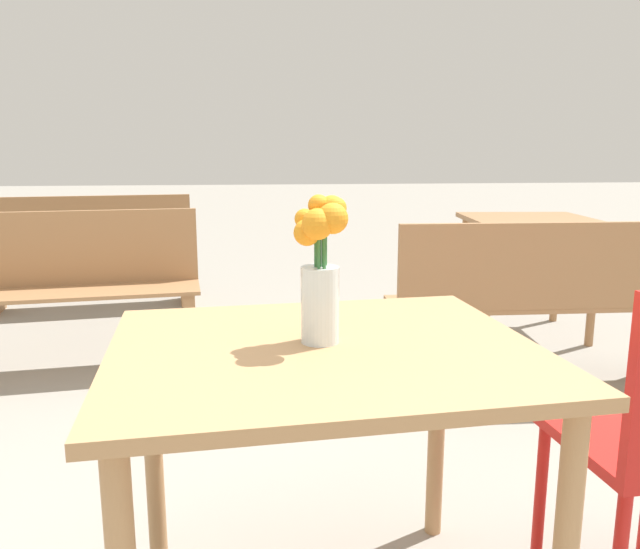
{
  "coord_description": "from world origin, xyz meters",
  "views": [
    {
      "loc": [
        -0.16,
        -1.33,
        1.17
      ],
      "look_at": [
        -0.01,
        0.02,
        0.9
      ],
      "focal_mm": 35.0,
      "sensor_mm": 36.0,
      "label": 1
    }
  ],
  "objects_px": {
    "bench_near": "(37,286)",
    "table_back": "(527,239)",
    "bench_middle": "(546,303)",
    "flower_vase": "(321,272)",
    "table_front": "(324,388)",
    "bench_far": "(89,250)"
  },
  "relations": [
    {
      "from": "bench_middle",
      "to": "bench_near",
      "type": "bearing_deg",
      "value": 166.56
    },
    {
      "from": "bench_far",
      "to": "table_back",
      "type": "bearing_deg",
      "value": -17.3
    },
    {
      "from": "flower_vase",
      "to": "bench_middle",
      "type": "relative_size",
      "value": 0.22
    },
    {
      "from": "bench_middle",
      "to": "table_back",
      "type": "bearing_deg",
      "value": 70.95
    },
    {
      "from": "bench_far",
      "to": "table_back",
      "type": "distance_m",
      "value": 3.06
    },
    {
      "from": "bench_near",
      "to": "table_back",
      "type": "bearing_deg",
      "value": 7.94
    },
    {
      "from": "bench_far",
      "to": "bench_near",
      "type": "bearing_deg",
      "value": -87.5
    },
    {
      "from": "table_front",
      "to": "bench_far",
      "type": "height_order",
      "value": "bench_far"
    },
    {
      "from": "table_front",
      "to": "bench_near",
      "type": "distance_m",
      "value": 2.39
    },
    {
      "from": "table_front",
      "to": "bench_near",
      "type": "xyz_separation_m",
      "value": [
        -1.29,
        2.01,
        -0.17
      ]
    },
    {
      "from": "bench_middle",
      "to": "flower_vase",
      "type": "bearing_deg",
      "value": -131.59
    },
    {
      "from": "table_front",
      "to": "bench_near",
      "type": "bearing_deg",
      "value": 122.67
    },
    {
      "from": "table_front",
      "to": "flower_vase",
      "type": "height_order",
      "value": "flower_vase"
    },
    {
      "from": "table_back",
      "to": "bench_middle",
      "type": "bearing_deg",
      "value": -109.05
    },
    {
      "from": "bench_far",
      "to": "flower_vase",
      "type": "bearing_deg",
      "value": -67.89
    },
    {
      "from": "table_front",
      "to": "table_back",
      "type": "bearing_deg",
      "value": 56.83
    },
    {
      "from": "table_front",
      "to": "bench_far",
      "type": "relative_size",
      "value": 0.68
    },
    {
      "from": "table_front",
      "to": "bench_middle",
      "type": "relative_size",
      "value": 0.68
    },
    {
      "from": "table_front",
      "to": "bench_far",
      "type": "xyz_separation_m",
      "value": [
        -1.34,
        3.31,
        -0.18
      ]
    },
    {
      "from": "bench_near",
      "to": "bench_far",
      "type": "bearing_deg",
      "value": 92.5
    },
    {
      "from": "flower_vase",
      "to": "bench_far",
      "type": "bearing_deg",
      "value": 112.11
    },
    {
      "from": "flower_vase",
      "to": "bench_far",
      "type": "xyz_separation_m",
      "value": [
        -1.34,
        3.3,
        -0.45
      ]
    }
  ]
}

